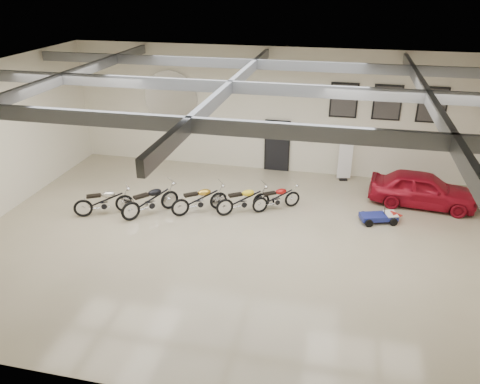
% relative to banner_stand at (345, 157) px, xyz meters
% --- Properties ---
extents(floor, '(16.00, 12.00, 0.01)m').
position_rel_banner_stand_xyz_m(floor, '(-3.27, -5.50, -0.98)').
color(floor, tan).
rests_on(floor, ground).
extents(ceiling, '(16.00, 12.00, 0.01)m').
position_rel_banner_stand_xyz_m(ceiling, '(-3.27, -5.50, 4.02)').
color(ceiling, gray).
rests_on(ceiling, back_wall).
extents(back_wall, '(16.00, 0.02, 5.00)m').
position_rel_banner_stand_xyz_m(back_wall, '(-3.27, 0.50, 1.52)').
color(back_wall, beige).
rests_on(back_wall, floor).
extents(ceiling_beams, '(15.80, 11.80, 0.32)m').
position_rel_banner_stand_xyz_m(ceiling_beams, '(-3.27, -5.50, 3.77)').
color(ceiling_beams, slate).
rests_on(ceiling_beams, ceiling).
extents(door, '(0.92, 0.08, 2.10)m').
position_rel_banner_stand_xyz_m(door, '(-2.77, 0.45, 0.07)').
color(door, black).
rests_on(door, back_wall).
extents(logo_plaque, '(2.30, 0.06, 1.16)m').
position_rel_banner_stand_xyz_m(logo_plaque, '(-7.27, 0.45, 1.82)').
color(logo_plaque, silver).
rests_on(logo_plaque, back_wall).
extents(poster_left, '(1.05, 0.08, 1.35)m').
position_rel_banner_stand_xyz_m(poster_left, '(-0.27, 0.46, 2.12)').
color(poster_left, black).
rests_on(poster_left, back_wall).
extents(poster_mid, '(1.05, 0.08, 1.35)m').
position_rel_banner_stand_xyz_m(poster_mid, '(1.33, 0.46, 2.12)').
color(poster_mid, black).
rests_on(poster_mid, back_wall).
extents(poster_right, '(1.05, 0.08, 1.35)m').
position_rel_banner_stand_xyz_m(poster_right, '(2.93, 0.46, 2.12)').
color(poster_right, black).
rests_on(poster_right, back_wall).
extents(oil_sign, '(0.72, 0.10, 0.72)m').
position_rel_banner_stand_xyz_m(oil_sign, '(-1.37, 0.45, 0.72)').
color(oil_sign, white).
rests_on(oil_sign, back_wall).
extents(banner_stand, '(0.57, 0.32, 1.96)m').
position_rel_banner_stand_xyz_m(banner_stand, '(0.00, 0.00, 0.00)').
color(banner_stand, white).
rests_on(banner_stand, floor).
extents(motorcycle_silver, '(2.01, 1.46, 1.01)m').
position_rel_banner_stand_xyz_m(motorcycle_silver, '(-7.91, -4.76, -0.47)').
color(motorcycle_silver, silver).
rests_on(motorcycle_silver, floor).
extents(motorcycle_black, '(1.85, 1.99, 1.08)m').
position_rel_banner_stand_xyz_m(motorcycle_black, '(-6.36, -4.43, -0.44)').
color(motorcycle_black, silver).
rests_on(motorcycle_black, floor).
extents(motorcycle_gold, '(1.96, 1.63, 1.02)m').
position_rel_banner_stand_xyz_m(motorcycle_gold, '(-4.77, -3.93, -0.47)').
color(motorcycle_gold, silver).
rests_on(motorcycle_gold, floor).
extents(motorcycle_yellow, '(1.93, 1.55, 1.00)m').
position_rel_banner_stand_xyz_m(motorcycle_yellow, '(-3.31, -3.60, -0.48)').
color(motorcycle_yellow, silver).
rests_on(motorcycle_yellow, floor).
extents(motorcycle_red, '(1.77, 1.44, 0.92)m').
position_rel_banner_stand_xyz_m(motorcycle_red, '(-2.23, -3.13, -0.52)').
color(motorcycle_red, silver).
rests_on(motorcycle_red, floor).
extents(go_kart, '(1.60, 1.09, 0.53)m').
position_rel_banner_stand_xyz_m(go_kart, '(1.33, -3.26, -0.71)').
color(go_kart, navy).
rests_on(go_kart, floor).
extents(vintage_car, '(1.83, 3.76, 1.24)m').
position_rel_banner_stand_xyz_m(vintage_car, '(2.73, -1.65, -0.36)').
color(vintage_car, maroon).
rests_on(vintage_car, floor).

